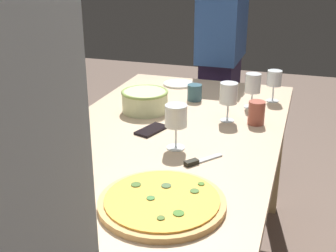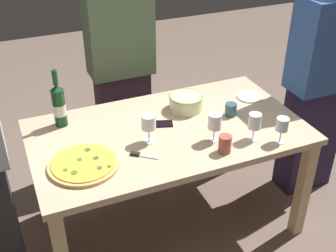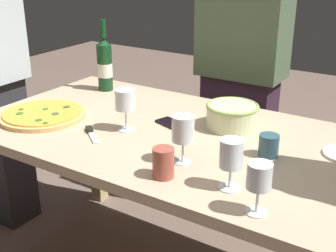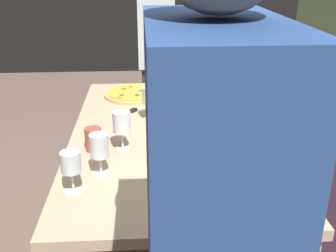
% 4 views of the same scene
% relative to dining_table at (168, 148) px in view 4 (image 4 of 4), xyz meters
% --- Properties ---
extents(dining_table, '(1.60, 0.90, 0.75)m').
position_rel_dining_table_xyz_m(dining_table, '(0.00, 0.00, 0.00)').
color(dining_table, '#CBAC89').
rests_on(dining_table, ground).
extents(pizza, '(0.37, 0.37, 0.03)m').
position_rel_dining_table_xyz_m(pizza, '(-0.54, -0.16, 0.10)').
color(pizza, '#E3AB67').
rests_on(pizza, dining_table).
extents(serving_bowl, '(0.21, 0.21, 0.10)m').
position_rel_dining_table_xyz_m(serving_bowl, '(0.20, 0.17, 0.15)').
color(serving_bowl, beige).
rests_on(serving_bowl, dining_table).
extents(wine_bottle, '(0.08, 0.08, 0.36)m').
position_rel_dining_table_xyz_m(wine_bottle, '(-0.56, 0.29, 0.23)').
color(wine_bottle, '#133C1D').
rests_on(wine_bottle, dining_table).
extents(wine_glass_near_pizza, '(0.08, 0.08, 0.17)m').
position_rel_dining_table_xyz_m(wine_glass_near_pizza, '(-0.15, -0.08, 0.21)').
color(wine_glass_near_pizza, white).
rests_on(wine_glass_near_pizza, dining_table).
extents(wine_glass_by_bottle, '(0.08, 0.08, 0.17)m').
position_rel_dining_table_xyz_m(wine_glass_by_bottle, '(0.19, -0.21, 0.21)').
color(wine_glass_by_bottle, white).
rests_on(wine_glass_by_bottle, dining_table).
extents(wine_glass_far_left, '(0.07, 0.07, 0.15)m').
position_rel_dining_table_xyz_m(wine_glass_far_left, '(0.53, -0.37, 0.20)').
color(wine_glass_far_left, white).
rests_on(wine_glass_far_left, dining_table).
extents(wine_glass_far_right, '(0.07, 0.07, 0.16)m').
position_rel_dining_table_xyz_m(wine_glass_far_right, '(0.40, -0.28, 0.20)').
color(wine_glass_far_right, white).
rests_on(wine_glass_far_right, dining_table).
extents(cup_amber, '(0.07, 0.07, 0.10)m').
position_rel_dining_table_xyz_m(cup_amber, '(0.19, -0.33, 0.14)').
color(cup_amber, '#A7503F').
rests_on(cup_amber, dining_table).
extents(cup_ceramic, '(0.07, 0.07, 0.08)m').
position_rel_dining_table_xyz_m(cup_ceramic, '(0.42, 0.00, 0.13)').
color(cup_ceramic, '#305563').
rests_on(cup_ceramic, dining_table).
extents(side_plate, '(0.17, 0.17, 0.01)m').
position_rel_dining_table_xyz_m(side_plate, '(0.66, 0.15, 0.10)').
color(side_plate, white).
rests_on(side_plate, dining_table).
extents(cell_phone, '(0.16, 0.11, 0.01)m').
position_rel_dining_table_xyz_m(cell_phone, '(-0.02, 0.06, 0.10)').
color(cell_phone, black).
rests_on(cell_phone, dining_table).
extents(pizza_knife, '(0.14, 0.11, 0.02)m').
position_rel_dining_table_xyz_m(pizza_knife, '(-0.24, -0.19, 0.10)').
color(pizza_knife, silver).
rests_on(pizza_knife, dining_table).
extents(person_host, '(0.45, 0.24, 1.60)m').
position_rel_dining_table_xyz_m(person_host, '(-0.04, 0.78, 0.15)').
color(person_host, '#352031').
rests_on(person_host, ground).
extents(person_guest_right, '(0.40, 0.24, 1.65)m').
position_rel_dining_table_xyz_m(person_guest_right, '(-1.09, -0.02, 0.18)').
color(person_guest_right, '#2F2F34').
rests_on(person_guest_right, ground).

